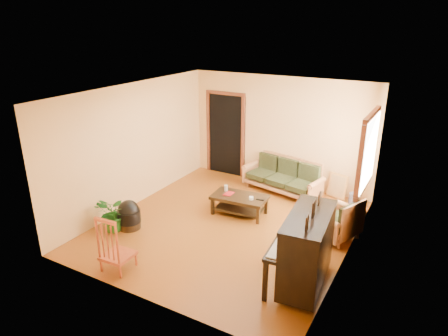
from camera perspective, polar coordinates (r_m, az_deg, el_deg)
The scene contains 16 objects.
floor at distance 7.88m, azimuth 0.62°, elevation -8.23°, with size 5.00×5.00×0.00m, color #68330D.
doorway at distance 10.16m, azimuth 0.21°, elevation 4.72°, with size 1.08×0.16×2.05m, color black.
window at distance 7.78m, azimuth 19.90°, elevation 2.17°, with size 0.12×1.36×1.46m, color white.
sofa at distance 9.29m, azimuth 8.28°, elevation -1.13°, with size 1.85×0.78×0.79m, color #A8693D.
coffee_table at distance 8.24m, azimuth 2.22°, elevation -5.29°, with size 1.12×0.61×0.41m, color black.
armchair at distance 7.59m, azimuth 15.88°, elevation -6.81°, with size 0.77×0.81×0.81m, color #A8693D.
piano at distance 6.09m, azimuth 11.75°, elevation -11.58°, with size 0.79×1.34×1.19m, color black.
footstool at distance 7.91m, azimuth -13.38°, elevation -6.95°, with size 0.45×0.45×0.42m, color black.
red_chair at distance 6.62m, azimuth -15.09°, elevation -10.17°, with size 0.45×0.49×0.97m, color #96391B.
leaning_frame at distance 9.27m, azimuth 15.92°, elevation -2.45°, with size 0.44×0.10×0.59m, color gold.
ceramic_crock at distance 9.19m, azimuth 17.95°, elevation -4.11°, with size 0.18×0.18×0.23m, color #314195.
potted_plant at distance 7.82m, azimuth -15.45°, elevation -6.31°, with size 0.64×0.56×0.71m, color #1C5E1B.
book at distance 8.25m, azimuth 0.16°, elevation -3.60°, with size 0.17×0.23×0.02m, color maroon.
candle at distance 8.36m, azimuth 0.29°, elevation -2.87°, with size 0.07×0.07×0.13m, color silver.
glass_jar at distance 8.00m, azimuth 3.91°, elevation -4.32°, with size 0.09×0.09×0.06m, color white.
remote at distance 7.99m, azimuth 5.19°, elevation -4.54°, with size 0.17×0.04×0.02m, color black.
Camera 1 is at (3.32, -6.06, 3.78)m, focal length 32.00 mm.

